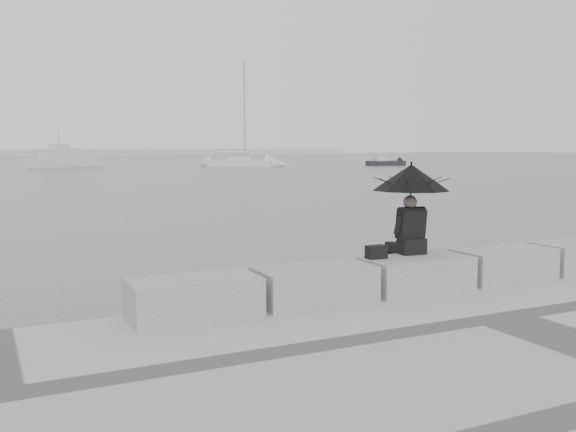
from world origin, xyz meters
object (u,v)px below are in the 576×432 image
seated_person (411,187)px  small_motorboat (386,163)px  sailboat_right (241,162)px  motor_cruiser (66,160)px

seated_person → small_motorboat: seated_person is taller
seated_person → sailboat_right: bearing=76.4°
sailboat_right → small_motorboat: (18.65, -3.77, -0.20)m
sailboat_right → motor_cruiser: 20.96m
motor_cruiser → small_motorboat: 39.80m
motor_cruiser → small_motorboat: motor_cruiser is taller
motor_cruiser → small_motorboat: (37.97, -11.91, -0.57)m
seated_person → sailboat_right: size_ratio=0.11×
sailboat_right → small_motorboat: sailboat_right is taller
seated_person → small_motorboat: (42.06, 61.44, -1.69)m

